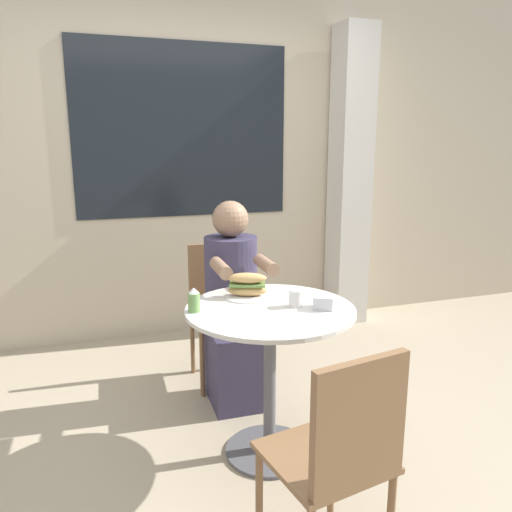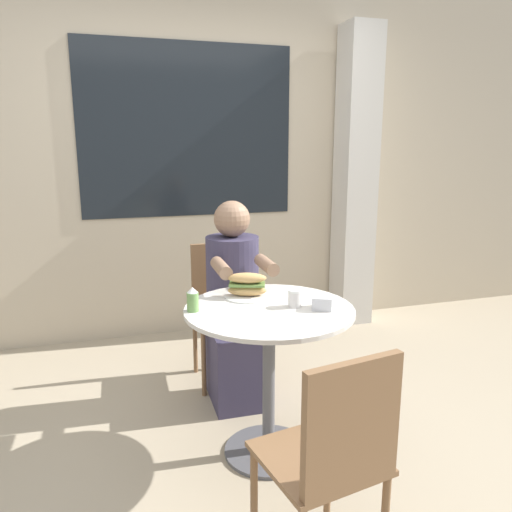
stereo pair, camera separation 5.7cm
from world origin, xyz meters
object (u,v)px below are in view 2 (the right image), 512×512
at_px(seated_diner, 234,315).
at_px(condiment_bottle, 193,300).
at_px(cafe_table, 269,347).
at_px(diner_chair, 221,299).
at_px(sandwich_on_plate, 247,287).
at_px(drink_cup, 295,298).
at_px(empty_chair_across, 335,451).

height_order(seated_diner, condiment_bottle, seated_diner).
height_order(cafe_table, diner_chair, diner_chair).
height_order(diner_chair, sandwich_on_plate, sandwich_on_plate).
bearing_deg(sandwich_on_plate, seated_diner, 85.42).
bearing_deg(drink_cup, diner_chair, 98.38).
xyz_separation_m(sandwich_on_plate, condiment_bottle, (-0.29, -0.13, 0.00)).
bearing_deg(diner_chair, empty_chair_across, 90.80).
bearing_deg(diner_chair, seated_diner, 90.88).
height_order(empty_chair_across, drink_cup, empty_chair_across).
relative_size(diner_chair, seated_diner, 0.73).
relative_size(cafe_table, seated_diner, 0.67).
bearing_deg(empty_chair_across, diner_chair, 79.62).
bearing_deg(diner_chair, condiment_bottle, 70.43).
xyz_separation_m(seated_diner, sandwich_on_plate, (-0.03, -0.38, 0.28)).
bearing_deg(seated_diner, condiment_bottle, 59.00).
distance_m(cafe_table, seated_diner, 0.57).
bearing_deg(sandwich_on_plate, cafe_table, -73.93).
bearing_deg(cafe_table, drink_cup, -10.64).
xyz_separation_m(seated_diner, condiment_bottle, (-0.32, -0.51, 0.28)).
height_order(sandwich_on_plate, condiment_bottle, sandwich_on_plate).
xyz_separation_m(seated_diner, empty_chair_across, (-0.01, -1.35, -0.00)).
relative_size(cafe_table, sandwich_on_plate, 3.49).
height_order(empty_chair_across, condiment_bottle, empty_chair_across).
distance_m(sandwich_on_plate, condiment_bottle, 0.32).
height_order(cafe_table, sandwich_on_plate, sandwich_on_plate).
relative_size(diner_chair, drink_cup, 10.58).
bearing_deg(diner_chair, sandwich_on_plate, 88.73).
bearing_deg(sandwich_on_plate, diner_chair, 87.36).
bearing_deg(cafe_table, seated_diner, 92.32).
xyz_separation_m(drink_cup, condiment_bottle, (-0.46, 0.08, 0.01)).
height_order(diner_chair, drink_cup, diner_chair).
xyz_separation_m(cafe_table, seated_diner, (-0.02, 0.57, -0.03)).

